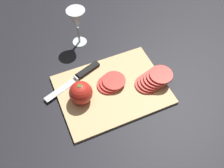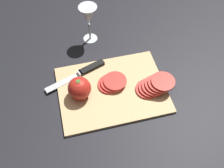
% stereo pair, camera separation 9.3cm
% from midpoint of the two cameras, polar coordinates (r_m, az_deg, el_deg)
% --- Properties ---
extents(ground_plane, '(3.00, 3.00, 0.00)m').
position_cam_midpoint_polar(ground_plane, '(0.98, 3.84, -0.41)').
color(ground_plane, black).
extents(cutting_board, '(0.39, 0.29, 0.01)m').
position_cam_midpoint_polar(cutting_board, '(0.96, 2.77, -1.43)').
color(cutting_board, tan).
rests_on(cutting_board, ground_plane).
extents(wine_glass, '(0.07, 0.07, 0.17)m').
position_cam_midpoint_polar(wine_glass, '(1.06, -2.59, 14.24)').
color(wine_glass, silver).
rests_on(wine_glass, ground_plane).
extents(whole_tomato, '(0.08, 0.08, 0.08)m').
position_cam_midpoint_polar(whole_tomato, '(0.91, -4.22, -1.14)').
color(whole_tomato, red).
rests_on(whole_tomato, cutting_board).
extents(knife, '(0.24, 0.11, 0.01)m').
position_cam_midpoint_polar(knife, '(1.00, -2.95, 2.89)').
color(knife, silver).
rests_on(knife, cutting_board).
extents(tomato_slice_stack_near, '(0.14, 0.09, 0.04)m').
position_cam_midpoint_polar(tomato_slice_stack_near, '(0.96, 12.11, -0.47)').
color(tomato_slice_stack_near, red).
rests_on(tomato_slice_stack_near, cutting_board).
extents(tomato_slice_stack_far, '(0.11, 0.09, 0.02)m').
position_cam_midpoint_polar(tomato_slice_stack_far, '(0.96, 2.81, 0.12)').
color(tomato_slice_stack_far, red).
rests_on(tomato_slice_stack_far, cutting_board).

